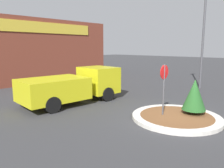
% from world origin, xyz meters
% --- Properties ---
extents(ground_plane, '(120.00, 120.00, 0.00)m').
position_xyz_m(ground_plane, '(0.00, 0.00, 0.00)').
color(ground_plane, '#38383A').
extents(traffic_island, '(3.86, 3.86, 0.16)m').
position_xyz_m(traffic_island, '(0.00, 0.00, 0.08)').
color(traffic_island, beige).
rests_on(traffic_island, ground_plane).
extents(stop_sign, '(0.62, 0.07, 2.40)m').
position_xyz_m(stop_sign, '(-0.29, 0.50, 1.63)').
color(stop_sign, '#4C4C51').
rests_on(stop_sign, ground_plane).
extents(island_shrub, '(1.05, 1.05, 1.56)m').
position_xyz_m(island_shrub, '(0.81, -0.41, 1.03)').
color(island_shrub, brown).
rests_on(island_shrub, traffic_island).
extents(utility_truck, '(5.77, 2.58, 1.91)m').
position_xyz_m(utility_truck, '(-1.41, 5.63, 1.00)').
color(utility_truck, gold).
rests_on(utility_truck, ground_plane).
extents(storefront_building, '(14.40, 6.07, 5.57)m').
position_xyz_m(storefront_building, '(0.75, 16.01, 2.79)').
color(storefront_building, brown).
rests_on(storefront_building, ground_plane).
extents(light_pole, '(0.70, 0.30, 7.70)m').
position_xyz_m(light_pole, '(8.06, 2.31, 4.43)').
color(light_pole, '#4C4C51').
rests_on(light_pole, ground_plane).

